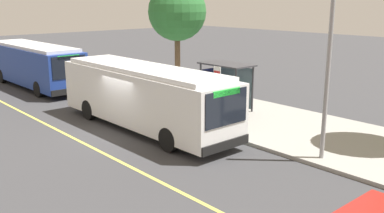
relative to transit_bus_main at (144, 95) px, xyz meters
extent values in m
plane|color=#38383A|center=(-0.21, -1.01, -1.62)|extent=(120.00, 120.00, 0.00)
cube|color=gray|center=(-0.21, 4.99, -1.54)|extent=(44.00, 6.40, 0.15)
cube|color=#E0D64C|center=(-0.21, -3.21, -1.61)|extent=(36.00, 0.14, 0.01)
cube|color=white|center=(-0.02, -0.01, -0.07)|extent=(10.56, 2.61, 2.40)
cube|color=silver|center=(-0.02, -0.01, 1.23)|extent=(9.72, 2.35, 0.20)
cube|color=black|center=(5.27, 0.02, 0.37)|extent=(0.05, 2.17, 1.34)
cube|color=black|center=(-0.02, 1.28, 0.22)|extent=(9.28, 0.09, 1.06)
cube|color=#197259|center=(-0.02, 1.28, -1.05)|extent=(10.02, 0.09, 0.28)
cube|color=#26D83F|center=(5.28, 0.02, 0.95)|extent=(0.04, 1.40, 0.24)
cube|color=black|center=(5.29, 0.02, -1.09)|extent=(0.09, 2.50, 0.36)
cylinder|color=black|center=(3.25, 1.16, -1.12)|extent=(1.00, 0.29, 1.00)
cylinder|color=black|center=(3.26, -1.15, -1.12)|extent=(1.00, 0.29, 1.00)
cylinder|color=black|center=(-3.19, 1.13, -1.12)|extent=(1.00, 0.29, 1.00)
cylinder|color=black|center=(-3.17, -1.18, -1.12)|extent=(1.00, 0.29, 1.00)
cube|color=navy|center=(-13.18, 0.12, -0.07)|extent=(10.50, 2.68, 2.40)
cube|color=silver|center=(-13.18, 0.12, 1.23)|extent=(9.66, 2.42, 0.20)
cube|color=black|center=(-7.93, 0.18, 0.37)|extent=(0.07, 2.17, 1.34)
cube|color=black|center=(-13.20, 1.41, 0.22)|extent=(9.21, 0.16, 1.06)
cube|color=yellow|center=(-13.20, 1.41, -1.05)|extent=(9.94, 0.15, 0.28)
cube|color=#26D83F|center=(-7.93, 0.18, 0.95)|extent=(0.05, 1.40, 0.24)
cube|color=black|center=(-7.92, 0.18, -1.09)|extent=(0.11, 2.50, 0.36)
cylinder|color=black|center=(-9.95, 1.31, -1.12)|extent=(1.00, 0.29, 1.00)
cylinder|color=black|center=(-9.92, -1.00, -1.12)|extent=(1.00, 0.29, 1.00)
cylinder|color=black|center=(-16.34, 1.23, -1.12)|extent=(1.00, 0.29, 1.00)
cylinder|color=black|center=(-16.31, -1.08, -1.12)|extent=(1.00, 0.29, 1.00)
cylinder|color=#333338|center=(1.62, 5.75, -0.27)|extent=(0.10, 0.10, 2.40)
cylinder|color=#333338|center=(1.62, 4.45, -0.27)|extent=(0.10, 0.10, 2.40)
cylinder|color=#333338|center=(-0.98, 5.75, -0.27)|extent=(0.10, 0.10, 2.40)
cylinder|color=#333338|center=(-0.98, 4.45, -0.27)|extent=(0.10, 0.10, 2.40)
cube|color=#333338|center=(0.32, 5.10, 0.97)|extent=(2.90, 1.60, 0.08)
cube|color=#4C606B|center=(0.32, 5.75, -0.27)|extent=(2.47, 0.04, 2.16)
cube|color=navy|center=(-0.98, 5.10, -0.31)|extent=(0.06, 1.11, 1.82)
cube|color=brown|center=(0.26, 5.08, -1.02)|extent=(1.60, 0.44, 0.06)
cube|color=brown|center=(0.26, 5.32, -0.74)|extent=(1.60, 0.05, 0.44)
cube|color=#333338|center=(-0.46, 5.08, -1.24)|extent=(0.08, 0.40, 0.45)
cube|color=#333338|center=(0.98, 5.08, -1.24)|extent=(0.08, 0.40, 0.45)
cylinder|color=#333338|center=(2.19, 2.59, -0.07)|extent=(0.07, 0.07, 2.80)
cube|color=white|center=(2.19, 2.57, 1.03)|extent=(0.44, 0.03, 0.56)
cube|color=red|center=(2.19, 2.55, 1.03)|extent=(0.40, 0.01, 0.16)
cylinder|color=#282D47|center=(2.71, 2.81, -1.04)|extent=(0.14, 0.14, 0.85)
cylinder|color=#282D47|center=(2.71, 2.63, -1.04)|extent=(0.14, 0.14, 0.85)
cube|color=#338C4C|center=(2.71, 2.72, -0.31)|extent=(0.24, 0.40, 0.62)
sphere|color=tan|center=(2.71, 2.72, 0.11)|extent=(0.22, 0.22, 0.22)
cylinder|color=brown|center=(-5.49, 6.55, 0.35)|extent=(0.36, 0.36, 3.63)
sphere|color=#28662D|center=(-5.49, 6.55, 3.55)|extent=(3.69, 3.69, 3.69)
cylinder|color=gray|center=(7.88, 2.47, 1.73)|extent=(0.16, 0.16, 6.40)
camera|label=1|loc=(16.11, -11.25, 4.27)|focal=40.48mm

